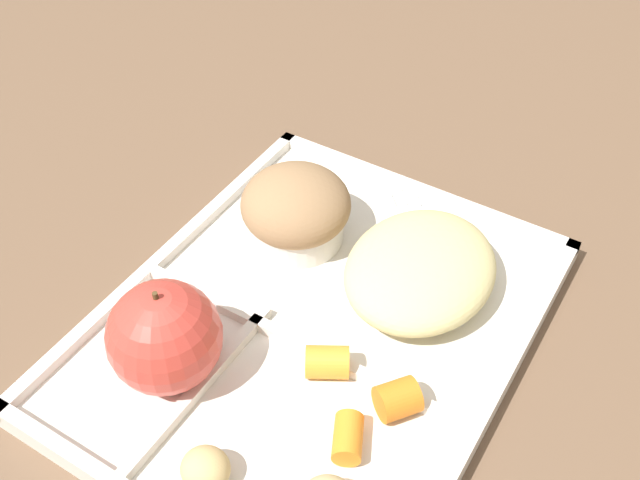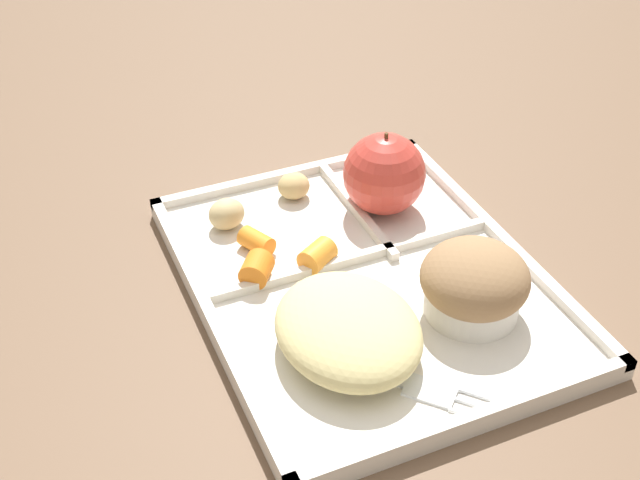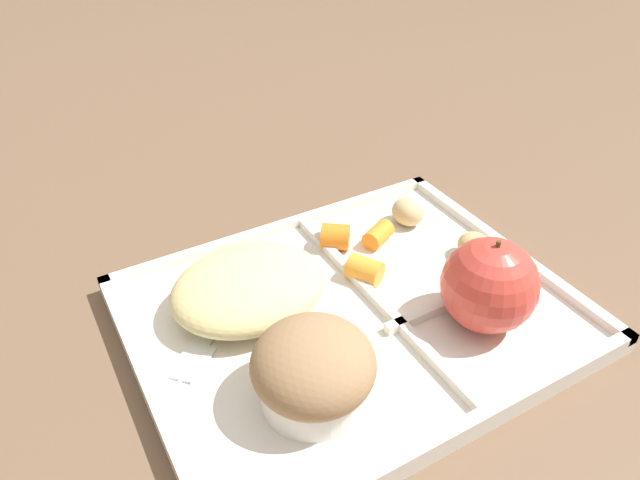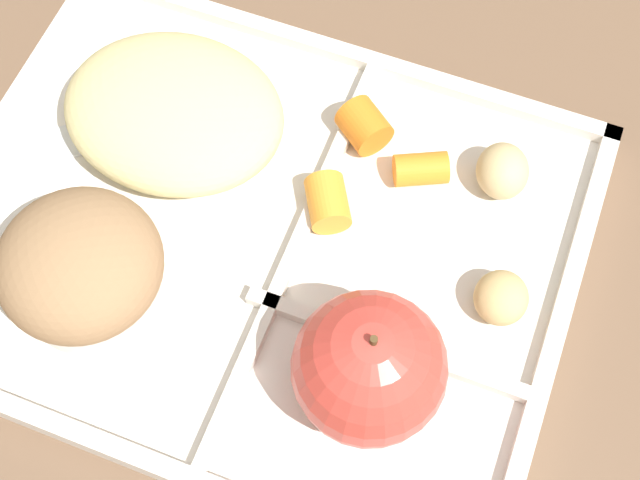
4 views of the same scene
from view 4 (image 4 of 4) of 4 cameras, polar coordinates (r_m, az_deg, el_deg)
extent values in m
plane|color=brown|center=(0.50, -3.97, -0.41)|extent=(6.00, 6.00, 0.00)
cube|color=silver|center=(0.50, -4.01, -0.15)|extent=(0.35, 0.28, 0.01)
cube|color=silver|center=(0.56, 1.32, 11.92)|extent=(0.35, 0.01, 0.01)
cube|color=silver|center=(0.46, -10.68, -13.83)|extent=(0.35, 0.01, 0.01)
cube|color=silver|center=(0.48, 14.75, -6.12)|extent=(0.01, 0.28, 0.01)
cube|color=silver|center=(0.49, -1.58, -0.55)|extent=(0.01, 0.26, 0.01)
cube|color=silver|center=(0.47, 4.16, -6.63)|extent=(0.15, 0.01, 0.01)
sphere|color=#C63D33|center=(0.43, 3.16, -8.17)|extent=(0.08, 0.08, 0.08)
cylinder|color=#4C381E|center=(0.39, 3.44, -6.52)|extent=(0.00, 0.00, 0.01)
cylinder|color=silver|center=(0.49, -14.48, -2.63)|extent=(0.07, 0.07, 0.02)
ellipsoid|color=#93704C|center=(0.47, -15.12, -1.52)|extent=(0.09, 0.09, 0.05)
cylinder|color=orange|center=(0.49, 0.50, 2.42)|extent=(0.03, 0.04, 0.02)
cylinder|color=orange|center=(0.52, 2.85, 7.30)|extent=(0.04, 0.04, 0.02)
cylinder|color=orange|center=(0.51, 6.46, 4.53)|extent=(0.04, 0.03, 0.02)
ellipsoid|color=tan|center=(0.48, 11.50, -3.64)|extent=(0.03, 0.03, 0.02)
ellipsoid|color=tan|center=(0.51, 11.59, 4.35)|extent=(0.04, 0.04, 0.03)
ellipsoid|color=#D6C684|center=(0.52, -9.33, 8.08)|extent=(0.13, 0.11, 0.04)
sphere|color=brown|center=(0.51, -9.15, 5.51)|extent=(0.03, 0.03, 0.03)
sphere|color=brown|center=(0.52, -9.10, 7.82)|extent=(0.03, 0.03, 0.03)
sphere|color=brown|center=(0.53, -12.12, 8.97)|extent=(0.03, 0.03, 0.03)
cube|color=silver|center=(0.54, -10.17, 8.11)|extent=(0.07, 0.07, 0.00)
cube|color=silver|center=(0.54, -16.63, 5.75)|extent=(0.04, 0.04, 0.00)
cylinder|color=silver|center=(0.55, -19.70, 4.60)|extent=(0.02, 0.02, 0.00)
cylinder|color=silver|center=(0.54, -19.48, 3.80)|extent=(0.02, 0.02, 0.00)
camera|label=1|loc=(0.42, 65.12, 35.97)|focal=42.74mm
camera|label=2|loc=(0.73, -56.66, 49.82)|focal=47.29mm
camera|label=3|loc=(0.34, -72.51, -6.61)|focal=33.19mm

